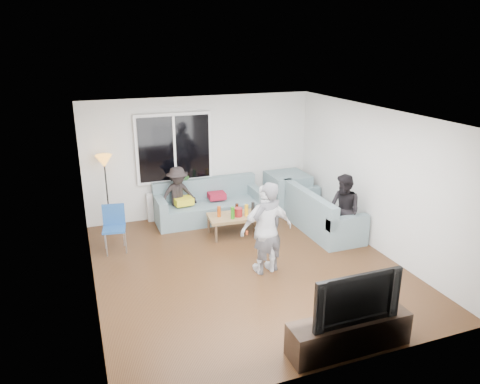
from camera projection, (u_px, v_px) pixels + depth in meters
name	position (u px, v px, depth m)	size (l,w,h in m)	color
floor	(247.00, 267.00, 7.82)	(5.00, 5.50, 0.04)	#56351C
ceiling	(247.00, 114.00, 6.98)	(5.00, 5.50, 0.04)	white
wall_back	(201.00, 156.00, 9.86)	(5.00, 0.04, 2.60)	silver
wall_front	(339.00, 272.00, 4.94)	(5.00, 0.04, 2.60)	silver
wall_left	(85.00, 215.00, 6.57)	(0.04, 5.50, 2.60)	silver
wall_right	(376.00, 179.00, 8.24)	(0.04, 5.50, 2.60)	silver
window_frame	(174.00, 148.00, 9.52)	(1.62, 0.06, 1.47)	white
window_glass	(175.00, 148.00, 9.48)	(1.50, 0.02, 1.35)	black
window_mullion	(175.00, 149.00, 9.47)	(0.05, 0.03, 1.35)	white
radiator	(177.00, 204.00, 9.87)	(1.30, 0.12, 0.62)	silver
potted_plant	(185.00, 183.00, 9.76)	(0.18, 0.15, 0.33)	#305E25
vase	(164.00, 188.00, 9.63)	(0.17, 0.17, 0.18)	white
sofa_back_section	(209.00, 201.00, 9.71)	(2.30, 0.85, 0.85)	slate
sofa_right_section	(323.00, 210.00, 9.19)	(0.85, 2.00, 0.85)	slate
sofa_corner	(287.00, 192.00, 10.32)	(0.85, 0.85, 0.85)	slate
cushion_yellow	(183.00, 201.00, 9.47)	(0.38, 0.32, 0.14)	yellow
cushion_red	(217.00, 196.00, 9.79)	(0.36, 0.30, 0.13)	maroon
coffee_table	(236.00, 225.00, 9.06)	(1.10, 0.60, 0.40)	#A4844F
pitcher	(238.00, 212.00, 8.92)	(0.17, 0.17, 0.17)	maroon
side_chair	(114.00, 229.00, 8.24)	(0.40, 0.40, 0.86)	#224F93
floor_lamp	(107.00, 193.00, 9.10)	(0.32, 0.32, 1.56)	orange
player_left	(267.00, 228.00, 7.39)	(0.57, 0.38, 1.58)	#4B4A4F
player_right	(266.00, 229.00, 7.41)	(0.89, 0.37, 1.52)	white
spectator_right	(344.00, 211.00, 8.45)	(0.67, 0.52, 1.37)	black
spectator_back	(178.00, 196.00, 9.45)	(0.80, 0.46, 1.24)	black
tv_console	(349.00, 334.00, 5.66)	(1.60, 0.40, 0.44)	#2F1F17
television	(352.00, 295.00, 5.48)	(1.17, 0.15, 0.67)	black
bottle_d	(246.00, 210.00, 8.93)	(0.07, 0.07, 0.24)	yellow
bottle_e	(253.00, 207.00, 9.18)	(0.07, 0.07, 0.19)	black
bottle_c	(237.00, 208.00, 9.09)	(0.07, 0.07, 0.20)	#33160B
bottle_a	(219.00, 211.00, 8.89)	(0.07, 0.07, 0.22)	#BE450B
bottle_b	(233.00, 213.00, 8.78)	(0.08, 0.08, 0.24)	#2A8418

